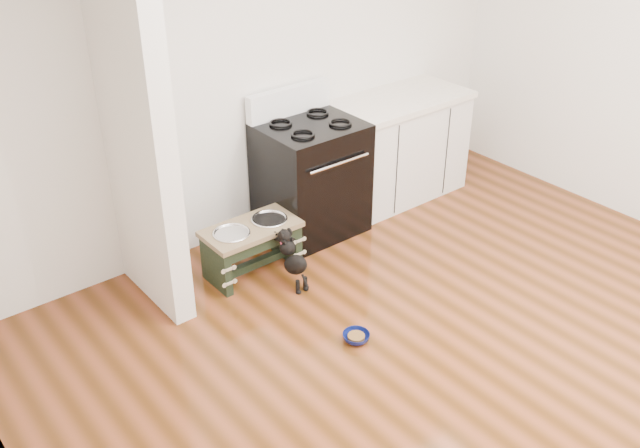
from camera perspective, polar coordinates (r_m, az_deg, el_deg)
The scene contains 8 objects.
ground at distance 4.54m, azimuth 14.04°, elevation -12.14°, with size 5.00×5.00×0.00m, color #48260C.
room_shell at distance 3.69m, azimuth 17.12°, elevation 6.99°, with size 5.00×5.00×5.00m.
partition_wall at distance 4.61m, azimuth -14.61°, elevation 8.33°, with size 0.15×0.80×2.70m, color silver.
oven_range at distance 5.68m, azimuth -0.76°, elevation 3.84°, with size 0.76×0.69×1.14m.
cabinet_run at distance 6.29m, azimuth 6.23°, elevation 6.12°, with size 1.24×0.64×0.91m.
dog_feeder at distance 5.23m, azimuth -5.46°, elevation -1.28°, with size 0.71×0.38×0.40m.
puppy at distance 5.08m, azimuth -2.23°, elevation -2.70°, with size 0.12×0.36×0.43m.
floor_bowl at distance 4.69m, azimuth 2.91°, elevation -9.03°, with size 0.23×0.23×0.06m.
Camera 1 is at (-2.87, -1.87, 2.98)m, focal length 40.00 mm.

